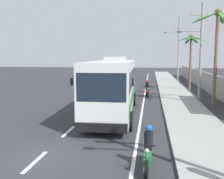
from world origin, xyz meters
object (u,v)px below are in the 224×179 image
motorcycle_beside_bus (148,151)px  motorcycle_trailing (147,90)px  coach_bus_foreground (114,85)px  palm_second (217,36)px  utility_pole_far (178,47)px  utility_pole_mid (200,49)px  palm_nearest (191,50)px

motorcycle_beside_bus → motorcycle_trailing: 16.28m
motorcycle_beside_bus → coach_bus_foreground: bearing=106.4°
motorcycle_beside_bus → palm_second: palm_second is taller
motorcycle_beside_bus → palm_second: 14.13m
utility_pole_far → palm_second: bearing=-87.7°
utility_pole_mid → palm_nearest: bearing=89.1°
motorcycle_beside_bus → palm_nearest: palm_nearest is taller
coach_bus_foreground → palm_second: bearing=28.2°
motorcycle_trailing → palm_nearest: bearing=45.9°
motorcycle_beside_bus → motorcycle_trailing: size_ratio=1.00×
coach_bus_foreground → palm_nearest: (6.91, 12.89, 2.65)m
motorcycle_trailing → utility_pole_mid: size_ratio=0.23×
motorcycle_beside_bus → palm_second: (5.02, 12.28, 4.86)m
motorcycle_beside_bus → palm_nearest: 22.01m
motorcycle_trailing → utility_pole_far: bearing=74.5°
motorcycle_beside_bus → utility_pole_far: 33.01m
coach_bus_foreground → utility_pole_far: 25.24m
utility_pole_mid → palm_second: utility_pole_mid is taller
coach_bus_foreground → motorcycle_beside_bus: coach_bus_foreground is taller
palm_nearest → palm_second: bearing=-86.4°
coach_bus_foreground → motorcycle_trailing: 8.40m
palm_nearest → motorcycle_trailing: bearing=-134.1°
coach_bus_foreground → utility_pole_far: bearing=74.6°
motorcycle_trailing → palm_second: palm_second is taller
palm_nearest → palm_second: palm_second is taller
utility_pole_far → coach_bus_foreground: bearing=-105.4°
coach_bus_foreground → palm_second: (7.46, 4.00, 3.46)m
coach_bus_foreground → utility_pole_mid: (6.81, 6.93, 2.59)m
utility_pole_mid → palm_second: size_ratio=1.14×
motorcycle_trailing → palm_nearest: (4.75, 4.89, 4.03)m
palm_second → motorcycle_trailing: bearing=143.0°
motorcycle_beside_bus → motorcycle_trailing: bearing=91.0°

